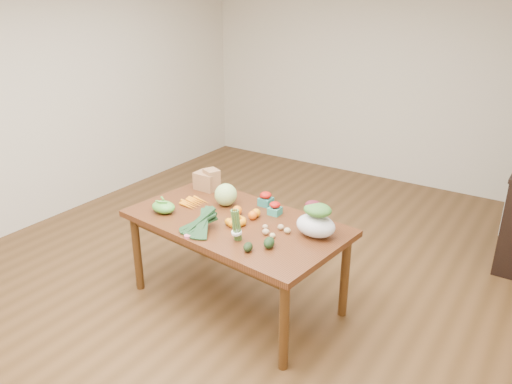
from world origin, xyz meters
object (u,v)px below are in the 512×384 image
Objects in this scene: cabbage at (226,195)px; asparagus_bundle at (236,225)px; paper_bag at (206,179)px; dining_table at (236,262)px; mandarin_cluster at (237,219)px; salad_bag at (316,221)px; kale_bunch at (197,223)px.

asparagus_bundle is (0.45, -0.47, 0.03)m from cabbage.
paper_bag reaches higher than cabbage.
dining_table is at bearing -32.92° from paper_bag.
asparagus_bundle is (0.81, -0.66, 0.03)m from paper_bag.
cabbage is at bearing 139.63° from asparagus_bundle.
paper_bag is at bearing 153.28° from dining_table.
mandarin_cluster reaches higher than dining_table.
cabbage is 0.76× the size of asparagus_bundle.
salad_bag is (0.44, 0.38, -0.01)m from asparagus_bundle.
paper_bag is 0.80m from mandarin_cluster.
dining_table is 4.31× the size of kale_bunch.
salad_bag is at bearing 47.13° from asparagus_bundle.
cabbage is 0.55m from kale_bunch.
salad_bag is (0.59, 0.17, 0.07)m from mandarin_cluster.
paper_bag reaches higher than dining_table.
asparagus_bundle is at bearing -55.98° from mandarin_cluster.
paper_bag reaches higher than kale_bunch.
dining_table is 0.58m from kale_bunch.
paper_bag is at bearing 167.31° from salad_bag.
cabbage is 0.63× the size of salad_bag.
mandarin_cluster is at bearing 64.55° from kale_bunch.
salad_bag is at bearing -12.69° from paper_bag.
cabbage is 0.40m from mandarin_cluster.
kale_bunch is at bearing -162.35° from asparagus_bundle.
salad_bag is (0.89, -0.09, 0.02)m from cabbage.
dining_table is at bearing 77.92° from kale_bunch.
asparagus_bundle is 0.58m from salad_bag.
dining_table is 9.58× the size of mandarin_cluster.
dining_table is 0.61m from asparagus_bundle.
kale_bunch is 0.88m from salad_bag.
cabbage is (-0.24, 0.20, 0.47)m from dining_table.
cabbage is (0.36, -0.19, -0.00)m from paper_bag.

